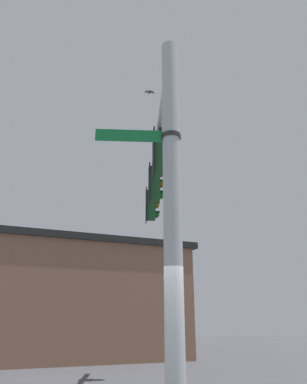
{
  "coord_description": "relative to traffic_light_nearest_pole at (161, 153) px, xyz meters",
  "views": [
    {
      "loc": [
        5.8,
        -0.69,
        1.69
      ],
      "look_at": [
        -5.2,
        0.02,
        5.58
      ],
      "focal_mm": 34.24,
      "sensor_mm": 36.0,
      "label": 1
    }
  ],
  "objects": [
    {
      "name": "traffic_light_mid_inner",
      "position": [
        -2.15,
        0.01,
        0.0
      ],
      "size": [
        0.54,
        0.49,
        1.31
      ],
      "color": "black"
    },
    {
      "name": "traffic_light_mid_outer",
      "position": [
        -4.3,
        0.01,
        0.0
      ],
      "size": [
        0.54,
        0.49,
        1.31
      ],
      "color": "black"
    },
    {
      "name": "mast_arm",
      "position": [
        -1.7,
        -0.02,
        0.78
      ],
      "size": [
        8.11,
        0.2,
        0.17
      ],
      "primitive_type": "cylinder",
      "rotation": [
        0.0,
        1.57,
        3.14
      ],
      "color": "#ADB2B7"
    },
    {
      "name": "storefront_building",
      "position": [
        -10.75,
        -4.55,
        -2.91
      ],
      "size": [
        11.07,
        14.32,
        5.35
      ],
      "color": "brown",
      "rests_on": "ground"
    },
    {
      "name": "street_name_sign",
      "position": [
        2.36,
        -0.37,
        -0.8
      ],
      "size": [
        0.35,
        1.52,
        0.22
      ],
      "color": "#147238"
    },
    {
      "name": "traffic_light_nearest_pole",
      "position": [
        0.0,
        0.0,
        0.0
      ],
      "size": [
        0.54,
        0.49,
        1.31
      ],
      "color": "black"
    },
    {
      "name": "bird_flying",
      "position": [
        -0.8,
        -0.26,
        2.32
      ],
      "size": [
        0.2,
        0.29,
        0.09
      ],
      "color": "#4C4742"
    },
    {
      "name": "signal_pole",
      "position": [
        2.36,
        -0.03,
        -2.2
      ],
      "size": [
        0.31,
        0.31,
        6.8
      ],
      "primitive_type": "cylinder",
      "color": "#ADB2B7",
      "rests_on": "ground"
    },
    {
      "name": "tree_by_storefront",
      "position": [
        -15.59,
        -2.66,
        -0.37
      ],
      "size": [
        3.05,
        3.05,
        6.85
      ],
      "color": "#4C3823",
      "rests_on": "ground"
    }
  ]
}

